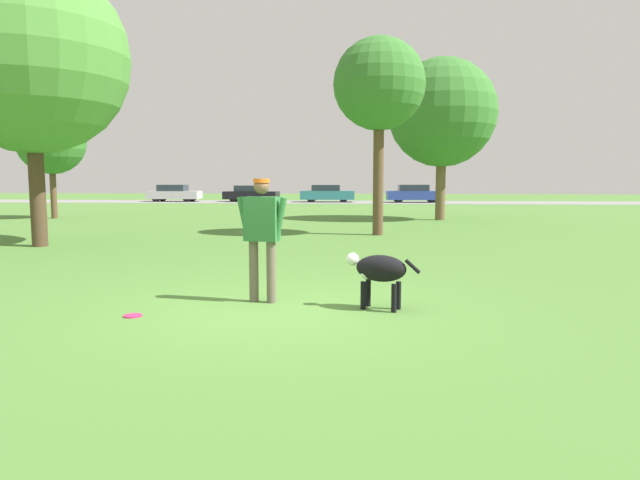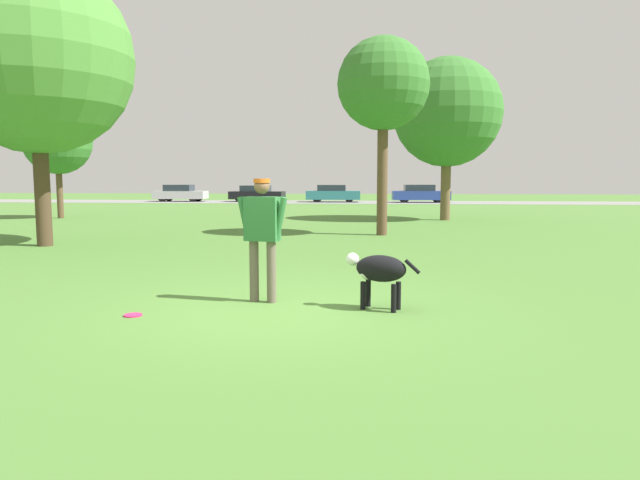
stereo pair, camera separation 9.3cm
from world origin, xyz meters
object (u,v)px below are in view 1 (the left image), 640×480
Objects in this scene: frisbee at (133,316)px; person at (262,228)px; parked_car_teal at (327,194)px; dog at (379,270)px; parked_car_blue at (415,194)px; tree_near_left at (30,57)px; parked_car_silver at (174,193)px; tree_far_left at (51,141)px; tree_far_right at (442,113)px; parked_car_black at (251,194)px; tree_mid_center at (379,85)px.

person is at bearing 33.44° from frisbee.
dog is at bearing -86.19° from parked_car_teal.
frisbee is (-3.09, -0.67, -0.51)m from dog.
tree_near_left is at bearing -114.78° from parked_car_blue.
tree_near_left reaches higher than parked_car_silver.
tree_far_left is 16.82m from tree_far_right.
person is at bearing -71.60° from parked_car_silver.
tree_near_left reaches higher than parked_car_black.
parked_car_black is (-7.39, 35.14, -0.42)m from person.
tree_mid_center reaches higher than parked_car_blue.
tree_far_left is at bearing -102.21° from parked_car_black.
person is 9.97m from tree_near_left.
frisbee is at bearing -106.75° from tree_mid_center.
tree_far_left is 21.86m from parked_car_teal.
tree_mid_center is at bearing 91.80° from person.
tree_far_left is 11.46m from tree_near_left.
dog is at bearing -90.97° from tree_mid_center.
dog is (1.61, -0.31, -0.51)m from person.
parked_car_silver reaches higher than frisbee.
tree_near_left is 29.69m from parked_car_teal.
dog is 0.17× the size of tree_mid_center.
parked_car_teal is at bearing -64.52° from dog.
person is at bearing -52.86° from tree_far_left.
tree_far_right is at bearing -55.02° from parked_car_black.
parked_car_teal is at bearing 108.25° from tree_far_right.
parked_car_teal reaches higher than frisbee.
parked_car_silver is (-14.99, 35.37, 0.12)m from dog.
parked_car_black reaches higher than frisbee.
tree_far_right is at bearing -79.37° from dog.
person is 35.28m from parked_car_blue.
parked_car_black is (4.87, 18.95, -2.76)m from tree_far_left.
person reaches higher than parked_car_blue.
tree_far_right reaches higher than dog.
frisbee is at bearing -134.51° from person.
dog is 0.24× the size of parked_car_blue.
parked_car_teal is (-6.07, 18.41, -3.82)m from tree_far_right.
parked_car_black is at bearing 113.93° from person.
parked_car_black is 0.98× the size of parked_car_blue.
tree_mid_center is (14.04, -6.34, 1.15)m from tree_far_left.
parked_car_silver reaches higher than parked_car_teal.
parked_car_black is at bearing 90.90° from tree_near_left.
tree_mid_center is 1.47× the size of parked_car_teal.
tree_far_left is 0.68× the size of tree_near_left.
tree_far_left reaches higher than parked_car_black.
parked_car_teal is at bearing 60.41° from tree_far_left.
parked_car_blue is (3.32, 35.24, 0.13)m from dog.
person is 0.43× the size of parked_car_teal.
tree_near_left reaches higher than dog.
tree_mid_center is 29.68m from parked_car_silver.
tree_near_left reaches higher than tree_mid_center.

